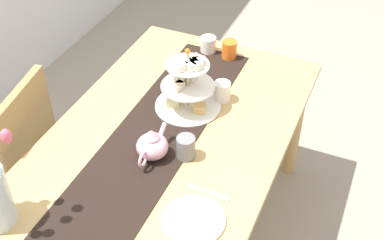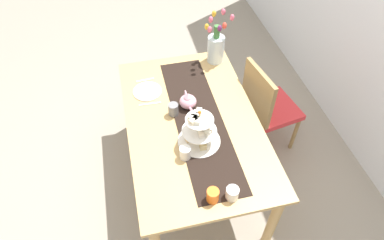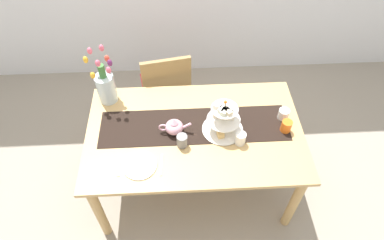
# 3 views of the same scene
# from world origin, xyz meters

# --- Properties ---
(ground_plane) EXTENTS (8.00, 8.00, 0.00)m
(ground_plane) POSITION_xyz_m (0.00, 0.00, 0.00)
(ground_plane) COLOR gray
(dining_table) EXTENTS (1.59, 0.97, 0.73)m
(dining_table) POSITION_xyz_m (0.00, 0.00, 0.63)
(dining_table) COLOR tan
(dining_table) RESTS_ON ground_plane
(chair_left) EXTENTS (0.48, 0.48, 0.91)m
(chair_left) POSITION_xyz_m (-0.22, 0.71, 0.50)
(chair_left) COLOR olive
(chair_left) RESTS_ON ground_plane
(table_runner) EXTENTS (1.39, 0.35, 0.00)m
(table_runner) POSITION_xyz_m (0.00, 0.05, 0.73)
(table_runner) COLOR black
(table_runner) RESTS_ON dining_table
(tiered_cake_stand) EXTENTS (0.30, 0.30, 0.30)m
(tiered_cake_stand) POSITION_xyz_m (0.20, 0.00, 0.84)
(tiered_cake_stand) COLOR beige
(tiered_cake_stand) RESTS_ON table_runner
(teapot) EXTENTS (0.24, 0.13, 0.14)m
(teapot) POSITION_xyz_m (-0.15, 0.00, 0.79)
(teapot) COLOR #E5A8BC
(teapot) RESTS_ON table_runner
(tulip_vase) EXTENTS (0.20, 0.24, 0.46)m
(tulip_vase) POSITION_xyz_m (-0.66, 0.36, 0.88)
(tulip_vase) COLOR silver
(tulip_vase) RESTS_ON dining_table
(cream_jug) EXTENTS (0.08, 0.08, 0.08)m
(cream_jug) POSITION_xyz_m (0.67, 0.09, 0.77)
(cream_jug) COLOR white
(cream_jug) RESTS_ON dining_table
(dinner_plate_left) EXTENTS (0.23, 0.23, 0.01)m
(dinner_plate_left) POSITION_xyz_m (-0.39, -0.28, 0.73)
(dinner_plate_left) COLOR white
(dinner_plate_left) RESTS_ON dining_table
(fork_left) EXTENTS (0.03, 0.15, 0.01)m
(fork_left) POSITION_xyz_m (-0.53, -0.28, 0.73)
(fork_left) COLOR silver
(fork_left) RESTS_ON dining_table
(knife_left) EXTENTS (0.02, 0.17, 0.01)m
(knife_left) POSITION_xyz_m (-0.24, -0.28, 0.73)
(knife_left) COLOR silver
(knife_left) RESTS_ON dining_table
(mug_grey) EXTENTS (0.08, 0.08, 0.09)m
(mug_grey) POSITION_xyz_m (-0.10, -0.12, 0.78)
(mug_grey) COLOR slate
(mug_grey) RESTS_ON table_runner
(mug_white_text) EXTENTS (0.08, 0.08, 0.09)m
(mug_white_text) POSITION_xyz_m (0.31, -0.12, 0.77)
(mug_white_text) COLOR white
(mug_white_text) RESTS_ON dining_table
(mug_orange) EXTENTS (0.08, 0.08, 0.09)m
(mug_orange) POSITION_xyz_m (0.66, -0.03, 0.77)
(mug_orange) COLOR orange
(mug_orange) RESTS_ON dining_table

